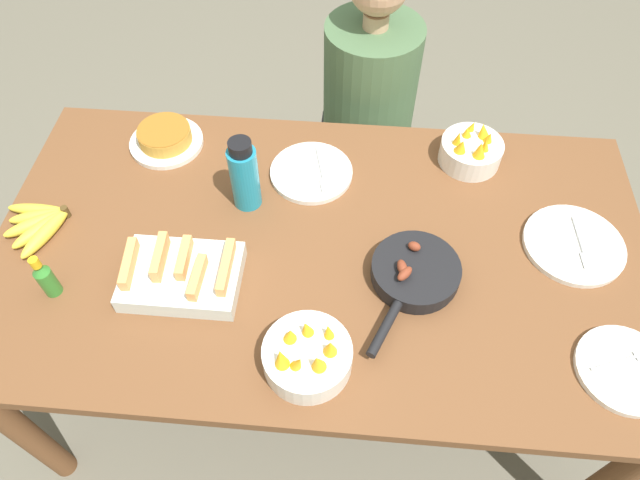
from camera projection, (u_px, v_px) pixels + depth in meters
ground_plane at (320, 367)px, 2.14m from camera, size 14.00×14.00×0.00m
dining_table at (320, 266)px, 1.60m from camera, size 1.77×0.98×0.77m
banana_bunch at (41, 223)px, 1.55m from camera, size 0.19×0.19×0.04m
melon_tray at (182, 275)px, 1.44m from camera, size 0.29×0.21×0.09m
skillet at (414, 273)px, 1.44m from camera, size 0.23×0.36×0.08m
frittata_plate_center at (165, 138)px, 1.74m from camera, size 0.22×0.22×0.06m
empty_plate_near_front at (311, 172)px, 1.68m from camera, size 0.24×0.24×0.02m
empty_plate_far_left at (574, 245)px, 1.52m from camera, size 0.27×0.27×0.02m
empty_plate_far_right at (625, 370)px, 1.31m from camera, size 0.22×0.22×0.02m
fruit_bowl_mango at (471, 150)px, 1.68m from camera, size 0.18×0.18×0.12m
fruit_bowl_citrus at (307, 356)px, 1.29m from camera, size 0.21×0.21×0.12m
water_bottle at (244, 175)px, 1.54m from camera, size 0.08×0.08×0.23m
hot_sauce_bottle at (45, 278)px, 1.39m from camera, size 0.04×0.04×0.14m
person_figure at (366, 137)px, 2.17m from camera, size 0.36×0.36×1.20m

